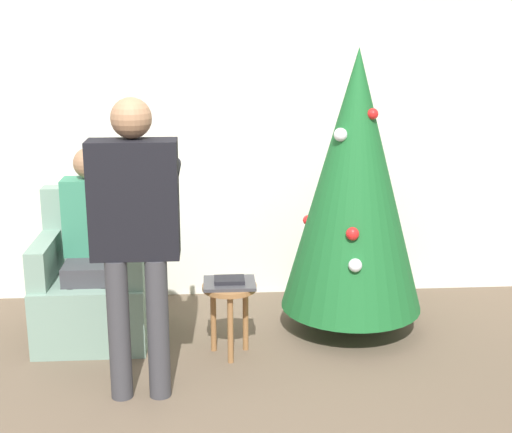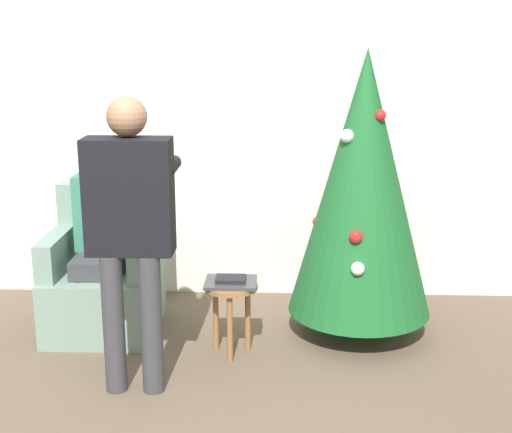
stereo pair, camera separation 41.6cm
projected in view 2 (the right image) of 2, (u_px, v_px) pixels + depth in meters
wall_back at (196, 117)px, 5.20m from camera, size 8.00×0.06×2.70m
christmas_tree at (363, 184)px, 4.52m from camera, size 0.93×0.93×1.87m
armchair at (105, 280)px, 4.79m from camera, size 0.70×0.72×0.95m
person_seated at (101, 232)px, 4.67m from camera, size 0.36×0.46×1.25m
person_standing at (130, 219)px, 3.82m from camera, size 0.48×0.57×1.63m
side_stool at (231, 298)px, 4.38m from camera, size 0.33×0.33×0.46m
laptop at (231, 282)px, 4.36m from camera, size 0.32×0.26×0.02m
book at (231, 279)px, 4.35m from camera, size 0.18×0.14×0.02m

